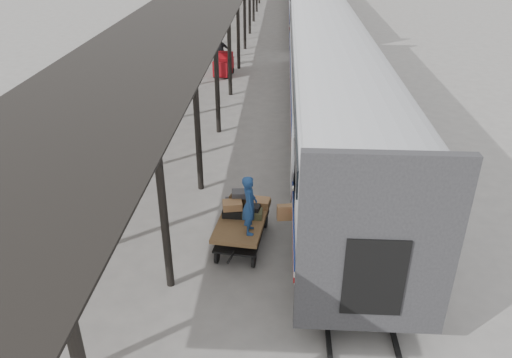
{
  "coord_description": "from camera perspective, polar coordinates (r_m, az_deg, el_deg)",
  "views": [
    {
      "loc": [
        1.34,
        -11.72,
        8.25
      ],
      "look_at": [
        0.66,
        0.58,
        1.7
      ],
      "focal_mm": 35.0,
      "sensor_mm": 36.0,
      "label": 1
    }
  ],
  "objects": [
    {
      "name": "ground",
      "position": [
        14.39,
        -2.77,
        -7.01
      ],
      "size": [
        160.0,
        160.0,
        0.0
      ],
      "primitive_type": "plane",
      "color": "slate",
      "rests_on": "ground"
    },
    {
      "name": "luggage_tug",
      "position": [
        29.39,
        -3.72,
        12.82
      ],
      "size": [
        1.11,
        1.57,
        1.27
      ],
      "rotation": [
        0.0,
        0.0,
        -0.18
      ],
      "color": "maroon",
      "rests_on": "ground"
    },
    {
      "name": "pedestrian",
      "position": [
        31.16,
        -4.03,
        14.32
      ],
      "size": [
        1.08,
        0.47,
        1.83
      ],
      "primitive_type": "imported",
      "rotation": [
        0.0,
        0.0,
        3.17
      ],
      "color": "black",
      "rests_on": "ground"
    },
    {
      "name": "suitcase_stack",
      "position": [
        13.97,
        -1.52,
        -2.97
      ],
      "size": [
        1.32,
        1.05,
        0.59
      ],
      "rotation": [
        0.0,
        0.0,
        -0.12
      ],
      "color": "#3B3A3D",
      "rests_on": "baggage_cart"
    },
    {
      "name": "porter",
      "position": [
        12.77,
        -0.74,
        -2.98
      ],
      "size": [
        0.45,
        0.63,
        1.63
      ],
      "primitive_type": "imported",
      "rotation": [
        0.0,
        0.0,
        1.67
      ],
      "color": "navy",
      "rests_on": "baggage_cart"
    },
    {
      "name": "rails",
      "position": [
        46.48,
        5.69,
        17.73
      ],
      "size": [
        1.54,
        150.0,
        0.12
      ],
      "color": "black",
      "rests_on": "ground"
    },
    {
      "name": "baggage_cart",
      "position": [
        13.88,
        -1.57,
        -5.21
      ],
      "size": [
        1.54,
        2.54,
        0.86
      ],
      "rotation": [
        0.0,
        0.0,
        -0.12
      ],
      "color": "brown",
      "rests_on": "ground"
    }
  ]
}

